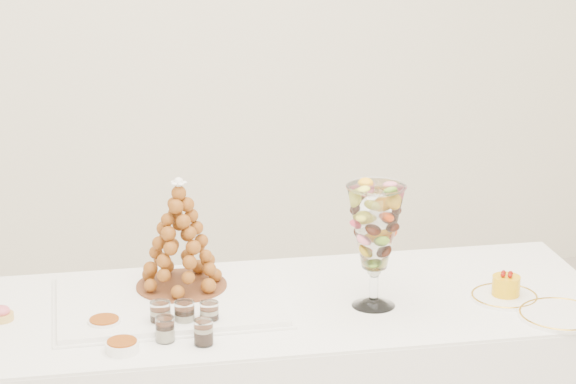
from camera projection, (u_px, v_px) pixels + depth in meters
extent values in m
cube|color=white|center=(303.00, 302.00, 3.23)|extent=(1.77, 0.76, 0.01)
cube|color=white|center=(169.00, 301.00, 3.20)|extent=(0.63, 0.48, 0.02)
cylinder|color=white|center=(373.00, 302.00, 3.20)|extent=(0.13, 0.13, 0.02)
cylinder|color=white|center=(374.00, 285.00, 3.18)|extent=(0.03, 0.03, 0.09)
sphere|color=white|center=(374.00, 270.00, 3.17)|extent=(0.04, 0.04, 0.04)
cylinder|color=white|center=(504.00, 297.00, 3.25)|extent=(0.20, 0.20, 0.01)
cylinder|color=white|center=(561.00, 315.00, 3.12)|extent=(0.24, 0.24, 0.01)
cylinder|color=tan|center=(2.00, 317.00, 3.10)|extent=(0.07, 0.07, 0.02)
ellipsoid|color=#D45767|center=(1.00, 311.00, 3.09)|extent=(0.05, 0.05, 0.03)
cylinder|color=white|center=(161.00, 315.00, 3.04)|extent=(0.07, 0.07, 0.08)
cylinder|color=white|center=(185.00, 315.00, 3.04)|extent=(0.07, 0.07, 0.07)
cylinder|color=white|center=(209.00, 314.00, 3.05)|extent=(0.06, 0.06, 0.07)
cylinder|color=white|center=(165.00, 329.00, 2.96)|extent=(0.06, 0.06, 0.07)
cylinder|color=white|center=(204.00, 332.00, 2.94)|extent=(0.06, 0.06, 0.07)
cylinder|color=white|center=(104.00, 325.00, 3.04)|extent=(0.09, 0.09, 0.03)
cylinder|color=white|center=(122.00, 347.00, 2.90)|extent=(0.09, 0.09, 0.03)
cylinder|color=brown|center=(182.00, 285.00, 3.28)|extent=(0.27, 0.27, 0.01)
cone|color=brown|center=(180.00, 233.00, 3.23)|extent=(0.26, 0.26, 0.32)
sphere|color=white|center=(178.00, 183.00, 3.19)|extent=(0.03, 0.03, 0.03)
cylinder|color=#F2B10B|center=(506.00, 285.00, 3.24)|extent=(0.08, 0.08, 0.06)
sphere|color=maroon|center=(511.00, 273.00, 3.24)|extent=(0.01, 0.01, 0.01)
sphere|color=maroon|center=(504.00, 272.00, 3.24)|extent=(0.01, 0.01, 0.01)
sphere|color=maroon|center=(503.00, 275.00, 3.23)|extent=(0.01, 0.01, 0.01)
sphere|color=maroon|center=(510.00, 276.00, 3.22)|extent=(0.01, 0.01, 0.01)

